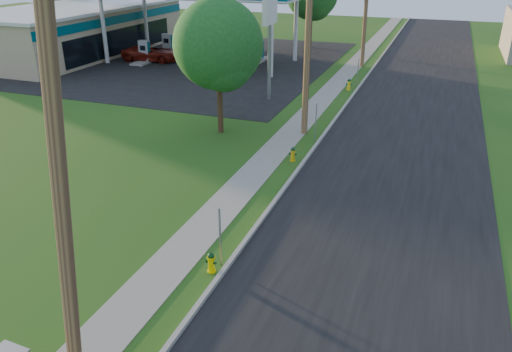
{
  "coord_description": "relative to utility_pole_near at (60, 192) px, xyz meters",
  "views": [
    {
      "loc": [
        5.82,
        -7.63,
        8.97
      ],
      "look_at": [
        0.0,
        8.0,
        1.4
      ],
      "focal_mm": 35.0,
      "sensor_mm": 36.0,
      "label": 1
    }
  ],
  "objects": [
    {
      "name": "road",
      "position": [
        5.1,
        11.0,
        -4.79
      ],
      "size": [
        8.0,
        120.0,
        0.02
      ],
      "primitive_type": "cube",
      "color": "black",
      "rests_on": "ground"
    },
    {
      "name": "curb",
      "position": [
        1.1,
        11.0,
        -4.73
      ],
      "size": [
        0.15,
        120.0,
        0.15
      ],
      "primitive_type": "cube",
      "color": "gray",
      "rests_on": "ground"
    },
    {
      "name": "sidewalk",
      "position": [
        -0.65,
        11.0,
        -4.79
      ],
      "size": [
        1.5,
        120.0,
        0.03
      ],
      "primitive_type": "cube",
      "color": "gray",
      "rests_on": "ground"
    },
    {
      "name": "forecourt",
      "position": [
        -15.4,
        33.0,
        -4.79
      ],
      "size": [
        26.0,
        28.0,
        0.02
      ],
      "primitive_type": "cube",
      "color": "black",
      "rests_on": "ground"
    },
    {
      "name": "utility_pole_near",
      "position": [
        0.0,
        0.0,
        0.0
      ],
      "size": [
        1.4,
        0.32,
        9.48
      ],
      "color": "brown",
      "rests_on": "ground"
    },
    {
      "name": "utility_pole_mid",
      "position": [
        -0.0,
        18.0,
        0.15
      ],
      "size": [
        1.4,
        0.32,
        9.8
      ],
      "color": "brown",
      "rests_on": "ground"
    },
    {
      "name": "utility_pole_far",
      "position": [
        -0.0,
        36.0,
        0.0
      ],
      "size": [
        1.4,
        0.32,
        9.5
      ],
      "color": "brown",
      "rests_on": "ground"
    },
    {
      "name": "sign_post_near",
      "position": [
        0.85,
        5.2,
        -3.8
      ],
      "size": [
        0.05,
        0.04,
        2.0
      ],
      "primitive_type": "cube",
      "color": "gray",
      "rests_on": "ground"
    },
    {
      "name": "sign_post_mid",
      "position": [
        0.85,
        17.0,
        -3.8
      ],
      "size": [
        0.05,
        0.04,
        2.0
      ],
      "primitive_type": "cube",
      "color": "gray",
      "rests_on": "ground"
    },
    {
      "name": "sign_post_far",
      "position": [
        0.85,
        29.2,
        -3.8
      ],
      "size": [
        0.05,
        0.04,
        2.0
      ],
      "primitive_type": "cube",
      "color": "gray",
      "rests_on": "ground"
    },
    {
      "name": "fuel_pump_nw",
      "position": [
        -17.9,
        31.0,
        -4.08
      ],
      "size": [
        1.2,
        3.2,
        1.9
      ],
      "color": "gray",
      "rests_on": "ground"
    },
    {
      "name": "fuel_pump_ne",
      "position": [
        -8.9,
        31.0,
        -4.08
      ],
      "size": [
        1.2,
        3.2,
        1.9
      ],
      "color": "gray",
      "rests_on": "ground"
    },
    {
      "name": "fuel_pump_sw",
      "position": [
        -17.9,
        35.0,
        -4.08
      ],
      "size": [
        1.2,
        3.2,
        1.9
      ],
      "color": "gray",
      "rests_on": "ground"
    },
    {
      "name": "fuel_pump_se",
      "position": [
        -8.9,
        35.0,
        -4.08
      ],
      "size": [
        1.2,
        3.2,
        1.9
      ],
      "color": "gray",
      "rests_on": "ground"
    },
    {
      "name": "convenience_store",
      "position": [
        -26.38,
        33.0,
        -2.67
      ],
      "size": [
        10.4,
        22.4,
        4.25
      ],
      "color": "tan",
      "rests_on": "ground"
    },
    {
      "name": "price_pylon",
      "position": [
        -3.9,
        23.5,
        0.63
      ],
      "size": [
        0.34,
        2.04,
        6.85
      ],
      "color": "gray",
      "rests_on": "ground"
    },
    {
      "name": "tree_verge",
      "position": [
        -4.18,
        16.57,
        -0.34
      ],
      "size": [
        4.57,
        4.57,
        6.93
      ],
      "color": "#3E281B",
      "rests_on": "ground"
    },
    {
      "name": "hydrant_near",
      "position": [
        0.72,
        4.77,
        -4.46
      ],
      "size": [
        0.36,
        0.32,
        0.7
      ],
      "color": "#EED700",
      "rests_on": "ground"
    },
    {
      "name": "hydrant_mid",
      "position": [
        0.54,
        14.06,
        -4.46
      ],
      "size": [
        0.37,
        0.33,
        0.71
      ],
      "color": "gold",
      "rests_on": "ground"
    },
    {
      "name": "hydrant_far",
      "position": [
        0.51,
        27.87,
        -4.4
      ],
      "size": [
        0.42,
        0.37,
        0.81
      ],
      "color": "yellow",
      "rests_on": "ground"
    },
    {
      "name": "car_red",
      "position": [
        -17.72,
        31.84,
        -4.09
      ],
      "size": [
        5.35,
        2.84,
        1.43
      ],
      "primitive_type": "imported",
      "rotation": [
        0.0,
        0.0,
        1.66
      ],
      "color": "maroon",
      "rests_on": "ground"
    }
  ]
}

